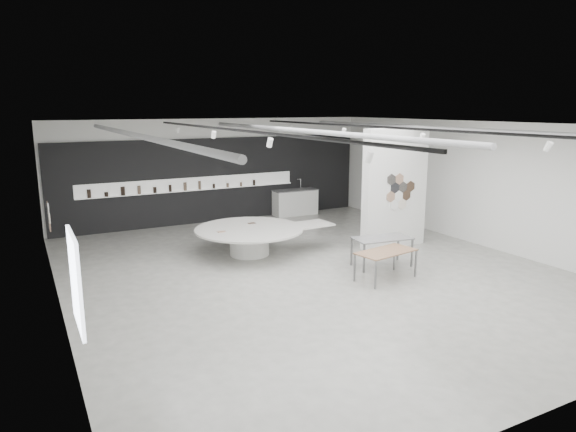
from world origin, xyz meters
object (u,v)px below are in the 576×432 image
partition_column (395,189)px  sample_table_stone (382,240)px  sample_table_wood (386,253)px  kitchen_counter (295,202)px  display_island (252,237)px

partition_column → sample_table_stone: 2.40m
partition_column → sample_table_wood: bearing=-132.4°
sample_table_wood → sample_table_stone: bearing=56.9°
sample_table_stone → partition_column: bearing=42.9°
sample_table_wood → kitchen_counter: 8.10m
sample_table_stone → kitchen_counter: size_ratio=0.90×
kitchen_counter → sample_table_stone: bearing=-97.9°
sample_table_wood → kitchen_counter: (1.76, 7.90, -0.17)m
partition_column → kitchen_counter: 5.70m
sample_table_stone → kitchen_counter: bearing=80.5°
sample_table_stone → display_island: bearing=135.0°
display_island → sample_table_wood: size_ratio=2.50×
sample_table_wood → kitchen_counter: size_ratio=0.92×
sample_table_stone → sample_table_wood: bearing=-123.1°
display_island → sample_table_wood: bearing=-63.4°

